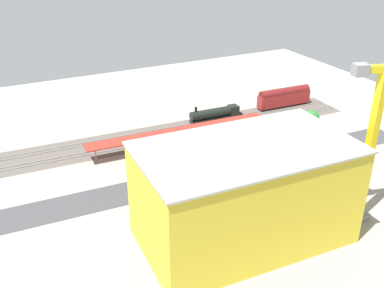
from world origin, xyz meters
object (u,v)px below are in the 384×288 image
object	(u,v)px
construction_building	(245,194)
traffic_light	(213,146)
box_truck_1	(172,195)
street_tree_1	(264,131)
box_truck_2	(208,186)
locomotive	(217,114)
tower_crane	(384,130)
platform_canopy_near	(179,131)
parked_car_1	(263,165)
street_tree_0	(311,118)
parked_car_3	(202,181)
parked_car_0	(292,159)
street_tree_3	(200,144)
box_truck_0	(244,181)
parked_car_2	(233,173)
passenger_coach	(284,97)

from	to	relation	value
construction_building	traffic_light	size ratio (longest dim) A/B	5.29
box_truck_1	street_tree_1	bearing A→B (deg)	-158.15
construction_building	street_tree_1	world-z (taller)	construction_building
box_truck_2	street_tree_1	size ratio (longest dim) A/B	1.23
locomotive	tower_crane	xyz separation A→B (m)	(-2.58, 55.41, 16.71)
street_tree_1	traffic_light	size ratio (longest dim) A/B	1.07
platform_canopy_near	parked_car_1	size ratio (longest dim) A/B	10.29
box_truck_1	street_tree_0	distance (m)	47.70
construction_building	box_truck_1	xyz separation A→B (m)	(6.88, -15.86, -7.27)
parked_car_3	street_tree_0	world-z (taller)	street_tree_0
locomotive	box_truck_1	bearing A→B (deg)	49.04
parked_car_0	street_tree_1	size ratio (longest dim) A/B	0.61
platform_canopy_near	street_tree_3	world-z (taller)	street_tree_3
tower_crane	traffic_light	size ratio (longest dim) A/B	4.52
parked_car_0	street_tree_1	bearing A→B (deg)	-76.85
parked_car_1	tower_crane	bearing A→B (deg)	105.96
platform_canopy_near	locomotive	bearing A→B (deg)	-148.40
parked_car_3	box_truck_0	bearing A→B (deg)	143.35
parked_car_0	parked_car_2	xyz separation A→B (m)	(16.40, -0.22, 0.05)
locomotive	parked_car_3	distance (m)	36.72
locomotive	construction_building	xyz separation A→B (m)	(22.60, 49.83, 7.17)
construction_building	box_truck_1	bearing A→B (deg)	-64.51
passenger_coach	box_truck_0	xyz separation A→B (m)	(37.28, 35.69, -1.59)
parked_car_3	street_tree_3	world-z (taller)	street_tree_3
street_tree_0	street_tree_3	bearing A→B (deg)	1.36
parked_car_1	box_truck_2	bearing A→B (deg)	12.75
platform_canopy_near	parked_car_1	world-z (taller)	platform_canopy_near
construction_building	street_tree_0	world-z (taller)	construction_building
parked_car_0	box_truck_1	xyz separation A→B (m)	(33.07, 3.38, 0.94)
parked_car_1	street_tree_3	bearing A→B (deg)	-33.10
tower_crane	box_truck_2	size ratio (longest dim) A/B	3.42
platform_canopy_near	passenger_coach	world-z (taller)	passenger_coach
construction_building	platform_canopy_near	bearing A→B (deg)	-96.29
street_tree_3	traffic_light	distance (m)	3.27
box_truck_2	platform_canopy_near	bearing A→B (deg)	-100.24
street_tree_1	parked_car_0	bearing A→B (deg)	103.15
parked_car_2	box_truck_0	xyz separation A→B (m)	(0.65, 5.32, 0.83)
street_tree_0	platform_canopy_near	bearing A→B (deg)	-18.27
tower_crane	street_tree_0	xyz separation A→B (m)	(-13.77, -34.10, -13.05)
parked_car_1	street_tree_3	size ratio (longest dim) A/B	0.62
parked_car_1	traffic_light	bearing A→B (deg)	-39.12
construction_building	traffic_light	bearing A→B (deg)	-105.73
box_truck_1	street_tree_3	xyz separation A→B (m)	(-12.50, -11.86, 3.72)
parked_car_3	box_truck_1	size ratio (longest dim) A/B	0.46
box_truck_0	parked_car_1	bearing A→B (deg)	-147.85
construction_building	street_tree_1	xyz separation A→B (m)	(-24.08, -28.28, -4.17)
box_truck_1	box_truck_2	bearing A→B (deg)	-179.31
parked_car_3	parked_car_2	bearing A→B (deg)	179.78
box_truck_0	box_truck_2	bearing A→B (deg)	-13.48
parked_car_0	platform_canopy_near	bearing A→B (deg)	-44.75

